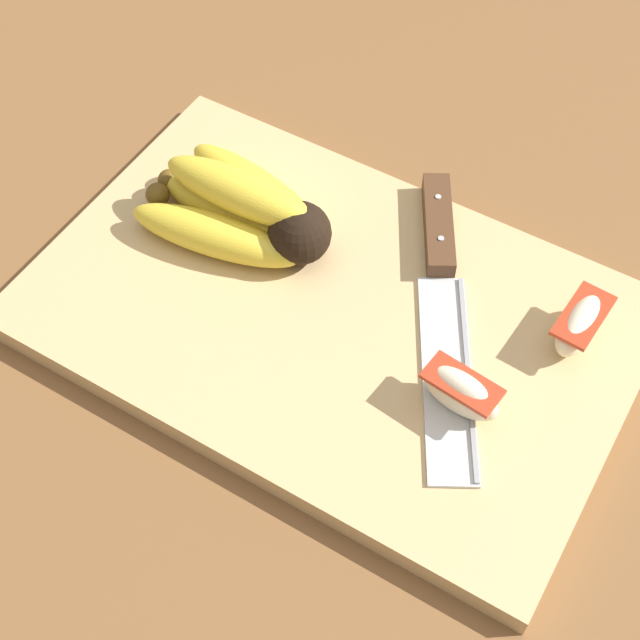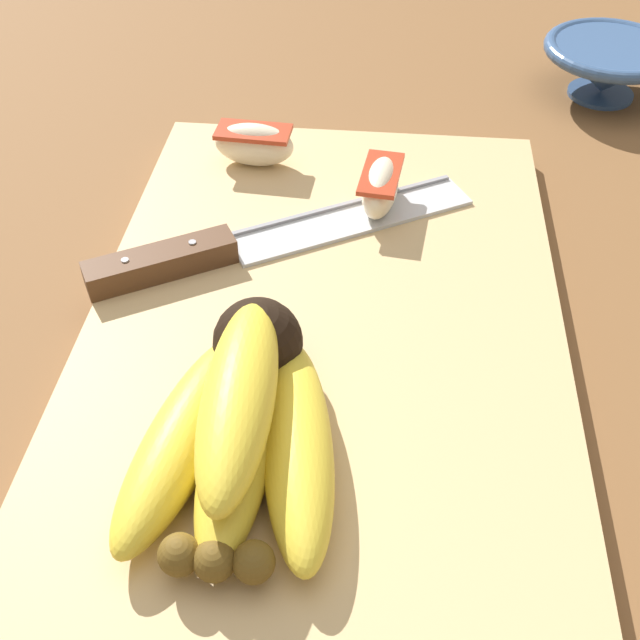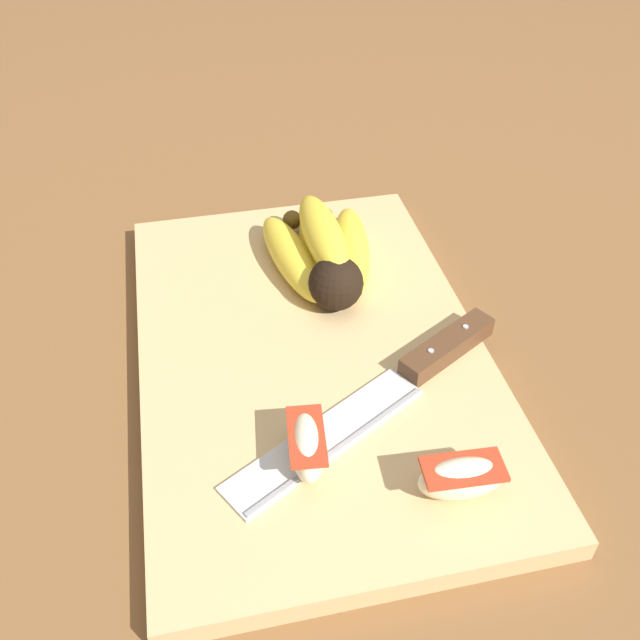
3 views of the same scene
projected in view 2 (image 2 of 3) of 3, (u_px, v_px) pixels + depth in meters
ground_plane at (303, 321)px, 0.51m from camera, size 6.00×6.00×0.00m
cutting_board at (324, 331)px, 0.49m from camera, size 0.46×0.30×0.02m
banana_bunch at (242, 419)px, 0.40m from camera, size 0.16×0.12×0.06m
chefs_knife at (231, 246)px, 0.53m from camera, size 0.16×0.26×0.02m
apple_wedge_near at (254, 143)px, 0.60m from camera, size 0.03×0.06×0.03m
apple_wedge_middle at (380, 186)px, 0.56m from camera, size 0.06×0.03×0.04m
ceramic_bowl at (608, 65)px, 0.71m from camera, size 0.12×0.12×0.05m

